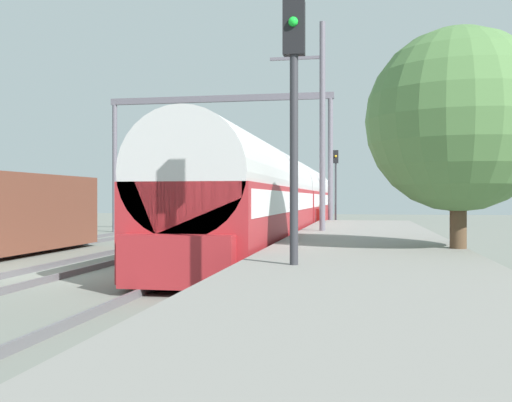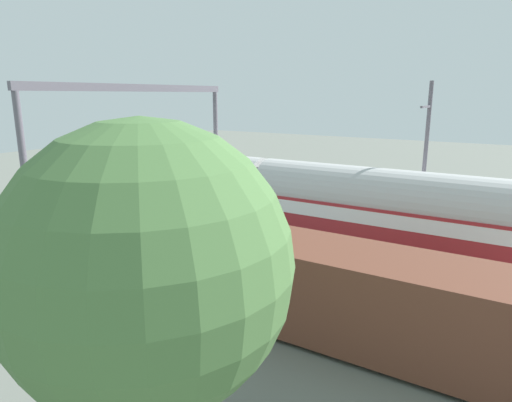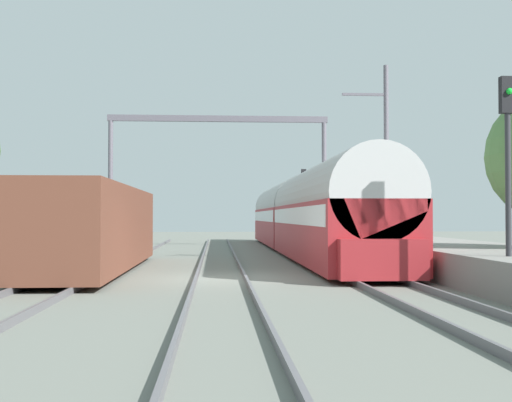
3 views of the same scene
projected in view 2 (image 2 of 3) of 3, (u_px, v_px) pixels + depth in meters
passenger_train at (265, 194)px, 24.64m from camera, size 2.93×32.85×3.82m
freight_car at (457, 321)px, 11.86m from camera, size 2.80×13.00×2.70m
person_crossing at (262, 202)px, 26.93m from camera, size 0.47×0.42×1.73m
railway_signal_far at (124, 150)px, 32.76m from camera, size 0.36×0.30×5.33m
catenary_gantry at (140, 128)px, 22.72m from camera, size 13.06×0.28×7.86m
catenary_pole_east_mid at (425, 161)px, 22.04m from camera, size 1.90×0.20×8.00m
tree_west_background at (148, 266)px, 7.47m from camera, size 4.95×4.95×7.04m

